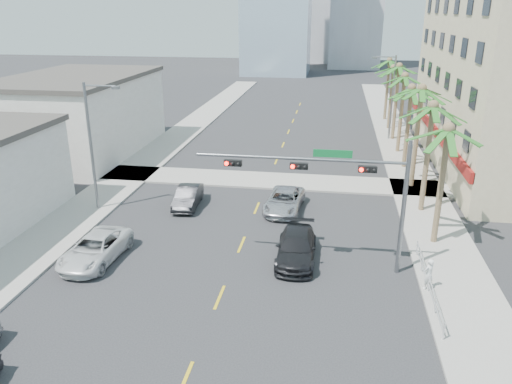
{
  "coord_description": "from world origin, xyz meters",
  "views": [
    {
      "loc": [
        5.16,
        -16.97,
        13.55
      ],
      "look_at": [
        0.91,
        9.93,
        3.5
      ],
      "focal_mm": 35.0,
      "sensor_mm": 36.0,
      "label": 1
    }
  ],
  "objects_px": {
    "car_parked_far": "(95,249)",
    "car_lane_left": "(188,197)",
    "traffic_signal_mast": "(343,182)",
    "car_lane_right": "(296,247)",
    "car_lane_center": "(284,201)",
    "pedestrian": "(429,274)"
  },
  "relations": [
    {
      "from": "car_parked_far",
      "to": "car_lane_left",
      "type": "bearing_deg",
      "value": 75.96
    },
    {
      "from": "traffic_signal_mast",
      "to": "car_lane_left",
      "type": "height_order",
      "value": "traffic_signal_mast"
    },
    {
      "from": "car_lane_center",
      "to": "car_lane_right",
      "type": "xyz_separation_m",
      "value": [
        1.45,
        -7.32,
        0.05
      ]
    },
    {
      "from": "car_lane_right",
      "to": "traffic_signal_mast",
      "type": "bearing_deg",
      "value": -15.91
    },
    {
      "from": "car_parked_far",
      "to": "car_lane_center",
      "type": "height_order",
      "value": "car_parked_far"
    },
    {
      "from": "car_lane_left",
      "to": "car_lane_right",
      "type": "bearing_deg",
      "value": -43.71
    },
    {
      "from": "car_lane_center",
      "to": "traffic_signal_mast",
      "type": "bearing_deg",
      "value": -60.39
    },
    {
      "from": "traffic_signal_mast",
      "to": "pedestrian",
      "type": "height_order",
      "value": "traffic_signal_mast"
    },
    {
      "from": "traffic_signal_mast",
      "to": "car_lane_center",
      "type": "relative_size",
      "value": 2.13
    },
    {
      "from": "car_lane_left",
      "to": "car_lane_center",
      "type": "bearing_deg",
      "value": -1.54
    },
    {
      "from": "car_lane_left",
      "to": "car_lane_right",
      "type": "distance_m",
      "value": 10.99
    },
    {
      "from": "car_parked_far",
      "to": "car_lane_right",
      "type": "distance_m",
      "value": 11.41
    },
    {
      "from": "car_parked_far",
      "to": "car_lane_left",
      "type": "relative_size",
      "value": 1.23
    },
    {
      "from": "pedestrian",
      "to": "car_lane_right",
      "type": "bearing_deg",
      "value": -54.35
    },
    {
      "from": "traffic_signal_mast",
      "to": "car_parked_far",
      "type": "distance_m",
      "value": 14.31
    },
    {
      "from": "car_parked_far",
      "to": "pedestrian",
      "type": "xyz_separation_m",
      "value": [
        18.1,
        -0.43,
        0.23
      ]
    },
    {
      "from": "car_lane_right",
      "to": "pedestrian",
      "type": "xyz_separation_m",
      "value": [
        6.85,
        -2.34,
        0.21
      ]
    },
    {
      "from": "traffic_signal_mast",
      "to": "pedestrian",
      "type": "xyz_separation_m",
      "value": [
        4.52,
        -1.71,
        -4.08
      ]
    },
    {
      "from": "car_parked_far",
      "to": "car_lane_center",
      "type": "bearing_deg",
      "value": 46.64
    },
    {
      "from": "car_lane_center",
      "to": "car_lane_right",
      "type": "height_order",
      "value": "car_lane_right"
    },
    {
      "from": "car_lane_center",
      "to": "pedestrian",
      "type": "distance_m",
      "value": 12.74
    },
    {
      "from": "car_lane_right",
      "to": "car_lane_center",
      "type": "bearing_deg",
      "value": 100.4
    }
  ]
}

